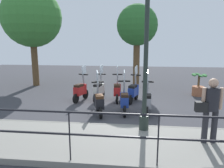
# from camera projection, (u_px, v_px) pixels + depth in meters

# --- Properties ---
(ground_plane) EXTENTS (28.00, 28.00, 0.00)m
(ground_plane) POSITION_uv_depth(u_px,v_px,m) (124.00, 108.00, 8.58)
(ground_plane) COLOR #38383D
(promenade_walkway) EXTENTS (2.20, 20.00, 0.15)m
(promenade_walkway) POSITION_uv_depth(u_px,v_px,m) (117.00, 143.00, 5.49)
(promenade_walkway) COLOR gray
(promenade_walkway) RESTS_ON ground_plane
(fence_railing) EXTENTS (0.04, 16.03, 1.07)m
(fence_railing) POSITION_uv_depth(u_px,v_px,m) (113.00, 128.00, 4.31)
(fence_railing) COLOR black
(fence_railing) RESTS_ON promenade_walkway
(lamp_post_near) EXTENTS (0.26, 0.90, 4.25)m
(lamp_post_near) POSITION_uv_depth(u_px,v_px,m) (146.00, 62.00, 5.77)
(lamp_post_near) COLOR #232D28
(lamp_post_near) RESTS_ON promenade_walkway
(pedestrian_with_bag) EXTENTS (0.35, 0.64, 1.59)m
(pedestrian_with_bag) POSITION_uv_depth(u_px,v_px,m) (211.00, 106.00, 5.17)
(pedestrian_with_bag) COLOR #28282D
(pedestrian_with_bag) RESTS_ON promenade_walkway
(tree_large) EXTENTS (3.30, 3.30, 5.51)m
(tree_large) POSITION_uv_depth(u_px,v_px,m) (32.00, 18.00, 12.11)
(tree_large) COLOR brown
(tree_large) RESTS_ON ground_plane
(tree_distant) EXTENTS (2.25, 2.25, 4.55)m
(tree_distant) POSITION_uv_depth(u_px,v_px,m) (137.00, 26.00, 11.96)
(tree_distant) COLOR brown
(tree_distant) RESTS_ON ground_plane
(potted_palm) EXTENTS (1.06, 0.66, 1.05)m
(potted_palm) POSITION_uv_depth(u_px,v_px,m) (198.00, 87.00, 10.36)
(potted_palm) COLOR #9E5B3D
(potted_palm) RESTS_ON ground_plane
(scooter_near_0) EXTENTS (1.23, 0.44, 1.54)m
(scooter_near_0) POSITION_uv_depth(u_px,v_px,m) (147.00, 101.00, 7.74)
(scooter_near_0) COLOR black
(scooter_near_0) RESTS_ON ground_plane
(scooter_near_1) EXTENTS (1.23, 0.44, 1.54)m
(scooter_near_1) POSITION_uv_depth(u_px,v_px,m) (124.00, 100.00, 7.85)
(scooter_near_1) COLOR black
(scooter_near_1) RESTS_ON ground_plane
(scooter_near_2) EXTENTS (1.20, 0.55, 1.54)m
(scooter_near_2) POSITION_uv_depth(u_px,v_px,m) (99.00, 102.00, 7.69)
(scooter_near_2) COLOR black
(scooter_near_2) RESTS_ON ground_plane
(scooter_far_0) EXTENTS (1.20, 0.54, 1.54)m
(scooter_far_0) POSITION_uv_depth(u_px,v_px,m) (134.00, 91.00, 9.28)
(scooter_far_0) COLOR black
(scooter_far_0) RESTS_ON ground_plane
(scooter_far_1) EXTENTS (1.23, 0.44, 1.54)m
(scooter_far_1) POSITION_uv_depth(u_px,v_px,m) (117.00, 90.00, 9.45)
(scooter_far_1) COLOR black
(scooter_far_1) RESTS_ON ground_plane
(scooter_far_2) EXTENTS (1.22, 0.49, 1.54)m
(scooter_far_2) POSITION_uv_depth(u_px,v_px,m) (99.00, 90.00, 9.56)
(scooter_far_2) COLOR black
(scooter_far_2) RESTS_ON ground_plane
(scooter_far_3) EXTENTS (1.20, 0.53, 1.54)m
(scooter_far_3) POSITION_uv_depth(u_px,v_px,m) (81.00, 90.00, 9.47)
(scooter_far_3) COLOR black
(scooter_far_3) RESTS_ON ground_plane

